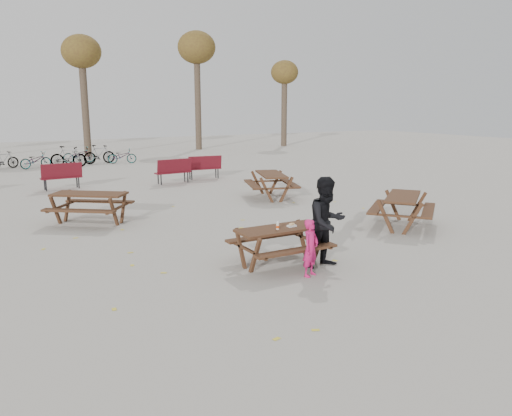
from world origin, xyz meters
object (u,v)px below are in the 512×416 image
adult (327,222)px  main_picnic_table (280,237)px  food_tray (292,226)px  picnic_table_north (90,208)px  picnic_table_far (271,186)px  child (311,248)px  picnic_table_east (402,211)px  soda_bottle (278,226)px

adult → main_picnic_table: bearing=138.6°
food_tray → picnic_table_north: 6.37m
picnic_table_north → picnic_table_far: picnic_table_far is taller
food_tray → adult: 0.72m
main_picnic_table → adult: size_ratio=0.98×
picnic_table_north → food_tray: bearing=-26.5°
food_tray → adult: size_ratio=0.10×
child → picnic_table_east: size_ratio=0.56×
main_picnic_table → soda_bottle: (-0.13, -0.10, 0.26)m
main_picnic_table → adult: 0.98m
picnic_table_east → picnic_table_far: 5.39m
main_picnic_table → picnic_table_north: bearing=115.1°
main_picnic_table → picnic_table_north: 6.20m
adult → picnic_table_east: 4.21m
food_tray → picnic_table_east: (4.31, 1.19, -0.37)m
adult → food_tray: bearing=130.0°
soda_bottle → picnic_table_far: (3.80, 6.56, -0.42)m
food_tray → adult: (0.49, -0.51, 0.12)m
picnic_table_north → picnic_table_far: 6.37m
main_picnic_table → soda_bottle: 0.31m
soda_bottle → adult: 0.98m
main_picnic_table → food_tray: food_tray is taller
food_tray → adult: adult is taller
child → picnic_table_east: bearing=-0.5°
picnic_table_east → soda_bottle: bearing=155.5°
picnic_table_east → picnic_table_far: size_ratio=0.99×
soda_bottle → adult: size_ratio=0.09×
soda_bottle → picnic_table_north: size_ratio=0.09×
picnic_table_east → adult: bearing=164.6°
main_picnic_table → adult: bearing=-37.2°
main_picnic_table → picnic_table_far: (3.68, 6.46, -0.15)m
picnic_table_north → adult: bearing=-24.8°
adult → picnic_table_east: adult is taller
child → picnic_table_far: size_ratio=0.55×
food_tray → picnic_table_north: (-2.88, 5.67, -0.37)m
soda_bottle → child: (0.26, -0.77, -0.29)m
soda_bottle → picnic_table_east: bearing=14.8°
picnic_table_north → picnic_table_far: size_ratio=0.98×
main_picnic_table → adult: (0.74, -0.56, 0.33)m
main_picnic_table → picnic_table_far: size_ratio=0.90×
adult → picnic_table_far: (2.94, 7.02, -0.48)m
picnic_table_east → food_tray: bearing=156.1°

